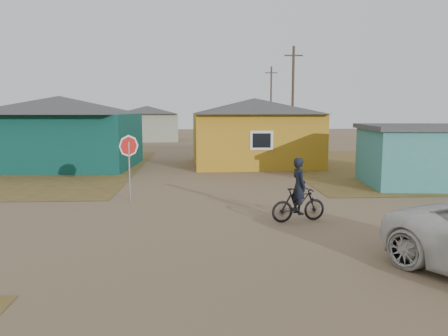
% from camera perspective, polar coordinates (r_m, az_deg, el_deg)
% --- Properties ---
extents(ground, '(120.00, 120.00, 0.00)m').
position_cam_1_polar(ground, '(12.02, 0.58, -8.09)').
color(ground, '#7D6448').
extents(house_teal, '(8.93, 7.08, 4.00)m').
position_cam_1_polar(house_teal, '(26.22, -20.55, 4.57)').
color(house_teal, '#093630').
rests_on(house_teal, ground).
extents(house_yellow, '(7.72, 6.76, 3.90)m').
position_cam_1_polar(house_yellow, '(25.78, 3.96, 4.88)').
color(house_yellow, '#AD7D1A').
rests_on(house_yellow, ground).
extents(shed_turquoise, '(6.71, 4.93, 2.60)m').
position_cam_1_polar(shed_turquoise, '(20.87, 26.20, 1.53)').
color(shed_turquoise, teal).
rests_on(shed_turquoise, ground).
extents(house_pale_west, '(7.04, 6.15, 3.60)m').
position_cam_1_polar(house_pale_west, '(45.86, -9.99, 5.84)').
color(house_pale_west, gray).
rests_on(house_pale_west, ground).
extents(house_beige_east, '(6.95, 6.05, 3.60)m').
position_cam_1_polar(house_beige_east, '(52.68, 8.45, 6.10)').
color(house_beige_east, tan).
rests_on(house_beige_east, ground).
extents(house_pale_north, '(6.28, 5.81, 3.40)m').
position_cam_1_polar(house_pale_north, '(59.05, -16.44, 5.93)').
color(house_pale_north, gray).
rests_on(house_pale_north, ground).
extents(utility_pole_near, '(1.40, 0.20, 8.00)m').
position_cam_1_polar(utility_pole_near, '(34.34, 8.97, 9.07)').
color(utility_pole_near, '#433428').
rests_on(utility_pole_near, ground).
extents(utility_pole_far, '(1.40, 0.20, 8.00)m').
position_cam_1_polar(utility_pole_far, '(50.24, 6.15, 8.66)').
color(utility_pole_far, '#433428').
rests_on(utility_pole_far, ground).
extents(stop_sign, '(0.75, 0.26, 2.37)m').
position_cam_1_polar(stop_sign, '(15.79, -12.32, 2.00)').
color(stop_sign, gray).
rests_on(stop_sign, ground).
extents(cyclist, '(1.73, 0.82, 1.89)m').
position_cam_1_polar(cyclist, '(12.93, 9.73, -3.94)').
color(cyclist, black).
rests_on(cyclist, ground).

